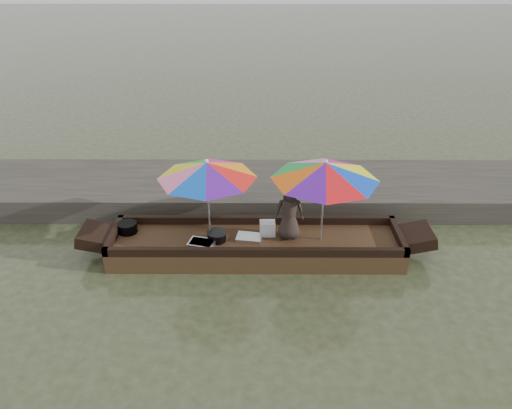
{
  "coord_description": "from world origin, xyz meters",
  "views": [
    {
      "loc": [
        0.03,
        -7.65,
        5.14
      ],
      "look_at": [
        0.0,
        0.1,
        1.0
      ],
      "focal_mm": 35.0,
      "sensor_mm": 36.0,
      "label": 1
    }
  ],
  "objects_px": {
    "tray_scallop": "(249,238)",
    "vendor": "(289,211)",
    "tray_crayfish": "(202,244)",
    "charcoal_grill": "(217,237)",
    "cooking_pot": "(128,228)",
    "umbrella_stern": "(323,201)",
    "boat_hull": "(256,247)",
    "umbrella_bow": "(208,201)",
    "supply_bag": "(267,228)"
  },
  "relations": [
    {
      "from": "charcoal_grill",
      "to": "umbrella_bow",
      "type": "xyz_separation_m",
      "value": [
        -0.12,
        0.06,
        0.7
      ]
    },
    {
      "from": "umbrella_bow",
      "to": "boat_hull",
      "type": "bearing_deg",
      "value": 0.0
    },
    {
      "from": "tray_crayfish",
      "to": "tray_scallop",
      "type": "xyz_separation_m",
      "value": [
        0.83,
        0.24,
        -0.01
      ]
    },
    {
      "from": "umbrella_bow",
      "to": "tray_scallop",
      "type": "bearing_deg",
      "value": -0.62
    },
    {
      "from": "tray_crayfish",
      "to": "tray_scallop",
      "type": "height_order",
      "value": "tray_crayfish"
    },
    {
      "from": "cooking_pot",
      "to": "umbrella_bow",
      "type": "height_order",
      "value": "umbrella_bow"
    },
    {
      "from": "tray_crayfish",
      "to": "supply_bag",
      "type": "distance_m",
      "value": 1.23
    },
    {
      "from": "charcoal_grill",
      "to": "vendor",
      "type": "xyz_separation_m",
      "value": [
        1.29,
        0.11,
        0.46
      ]
    },
    {
      "from": "boat_hull",
      "to": "tray_crayfish",
      "type": "distance_m",
      "value": 1.01
    },
    {
      "from": "boat_hull",
      "to": "supply_bag",
      "type": "relative_size",
      "value": 18.69
    },
    {
      "from": "vendor",
      "to": "umbrella_stern",
      "type": "xyz_separation_m",
      "value": [
        0.57,
        -0.06,
        0.24
      ]
    },
    {
      "from": "tray_crayfish",
      "to": "charcoal_grill",
      "type": "xyz_separation_m",
      "value": [
        0.25,
        0.19,
        0.03
      ]
    },
    {
      "from": "cooking_pot",
      "to": "tray_crayfish",
      "type": "bearing_deg",
      "value": -18.69
    },
    {
      "from": "tray_crayfish",
      "to": "umbrella_stern",
      "type": "height_order",
      "value": "umbrella_stern"
    },
    {
      "from": "boat_hull",
      "to": "tray_scallop",
      "type": "relative_size",
      "value": 11.55
    },
    {
      "from": "boat_hull",
      "to": "umbrella_stern",
      "type": "relative_size",
      "value": 2.82
    },
    {
      "from": "tray_crayfish",
      "to": "umbrella_stern",
      "type": "xyz_separation_m",
      "value": [
        2.12,
        0.25,
        0.73
      ]
    },
    {
      "from": "vendor",
      "to": "umbrella_bow",
      "type": "height_order",
      "value": "umbrella_bow"
    },
    {
      "from": "cooking_pot",
      "to": "umbrella_stern",
      "type": "distance_m",
      "value": 3.6
    },
    {
      "from": "tray_crayfish",
      "to": "charcoal_grill",
      "type": "bearing_deg",
      "value": 36.89
    },
    {
      "from": "umbrella_stern",
      "to": "umbrella_bow",
      "type": "bearing_deg",
      "value": 180.0
    },
    {
      "from": "umbrella_bow",
      "to": "umbrella_stern",
      "type": "distance_m",
      "value": 1.99
    },
    {
      "from": "tray_scallop",
      "to": "vendor",
      "type": "xyz_separation_m",
      "value": [
        0.71,
        0.06,
        0.5
      ]
    },
    {
      "from": "cooking_pot",
      "to": "umbrella_bow",
      "type": "bearing_deg",
      "value": -8.53
    },
    {
      "from": "boat_hull",
      "to": "umbrella_bow",
      "type": "relative_size",
      "value": 3.07
    },
    {
      "from": "umbrella_stern",
      "to": "tray_scallop",
      "type": "bearing_deg",
      "value": -179.66
    },
    {
      "from": "cooking_pot",
      "to": "umbrella_stern",
      "type": "height_order",
      "value": "umbrella_stern"
    },
    {
      "from": "cooking_pot",
      "to": "umbrella_stern",
      "type": "relative_size",
      "value": 0.19
    },
    {
      "from": "charcoal_grill",
      "to": "supply_bag",
      "type": "distance_m",
      "value": 0.93
    },
    {
      "from": "boat_hull",
      "to": "vendor",
      "type": "relative_size",
      "value": 4.89
    },
    {
      "from": "tray_crayfish",
      "to": "cooking_pot",
      "type": "bearing_deg",
      "value": 161.31
    },
    {
      "from": "charcoal_grill",
      "to": "vendor",
      "type": "relative_size",
      "value": 0.32
    },
    {
      "from": "boat_hull",
      "to": "umbrella_bow",
      "type": "distance_m",
      "value": 1.26
    },
    {
      "from": "boat_hull",
      "to": "tray_crayfish",
      "type": "xyz_separation_m",
      "value": [
        -0.96,
        -0.25,
        0.22
      ]
    },
    {
      "from": "boat_hull",
      "to": "cooking_pot",
      "type": "bearing_deg",
      "value": 174.42
    },
    {
      "from": "tray_crayfish",
      "to": "vendor",
      "type": "relative_size",
      "value": 0.42
    },
    {
      "from": "boat_hull",
      "to": "vendor",
      "type": "xyz_separation_m",
      "value": [
        0.59,
        0.06,
        0.71
      ]
    },
    {
      "from": "tray_scallop",
      "to": "vendor",
      "type": "relative_size",
      "value": 0.42
    },
    {
      "from": "umbrella_bow",
      "to": "supply_bag",
      "type": "bearing_deg",
      "value": 8.54
    },
    {
      "from": "tray_crayfish",
      "to": "charcoal_grill",
      "type": "distance_m",
      "value": 0.32
    },
    {
      "from": "boat_hull",
      "to": "cooking_pot",
      "type": "height_order",
      "value": "cooking_pot"
    },
    {
      "from": "tray_scallop",
      "to": "supply_bag",
      "type": "bearing_deg",
      "value": 26.27
    },
    {
      "from": "vendor",
      "to": "umbrella_bow",
      "type": "distance_m",
      "value": 1.44
    },
    {
      "from": "cooking_pot",
      "to": "umbrella_stern",
      "type": "xyz_separation_m",
      "value": [
        3.53,
        -0.23,
        0.68
      ]
    },
    {
      "from": "tray_scallop",
      "to": "boat_hull",
      "type": "bearing_deg",
      "value": 3.6
    },
    {
      "from": "boat_hull",
      "to": "tray_scallop",
      "type": "bearing_deg",
      "value": -176.4
    },
    {
      "from": "cooking_pot",
      "to": "vendor",
      "type": "distance_m",
      "value": 3.0
    },
    {
      "from": "supply_bag",
      "to": "umbrella_stern",
      "type": "bearing_deg",
      "value": -9.21
    },
    {
      "from": "umbrella_stern",
      "to": "tray_crayfish",
      "type": "bearing_deg",
      "value": -173.37
    },
    {
      "from": "charcoal_grill",
      "to": "vendor",
      "type": "bearing_deg",
      "value": 4.94
    }
  ]
}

